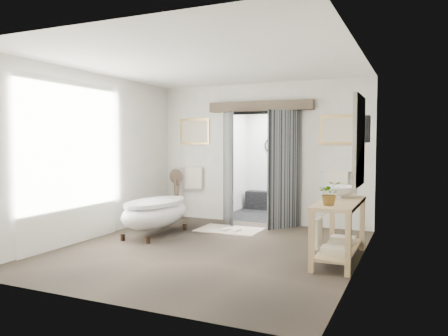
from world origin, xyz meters
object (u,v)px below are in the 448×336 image
Objects in this scene: clawfoot_tub at (155,212)px; basin at (341,192)px; vanity at (337,225)px; rug at (229,230)px.

clawfoot_tub is 3.51× the size of basin.
vanity reaches higher than rug.
basin is (2.23, -0.93, 0.93)m from rug.
clawfoot_tub reaches higher than vanity.
vanity is at bearing -87.94° from basin.
vanity is (3.30, -0.38, 0.09)m from clawfoot_tub.
clawfoot_tub is 1.48m from rug.
rug is at bearing 42.89° from clawfoot_tub.
basin reaches higher than vanity.
basin reaches higher than clawfoot_tub.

